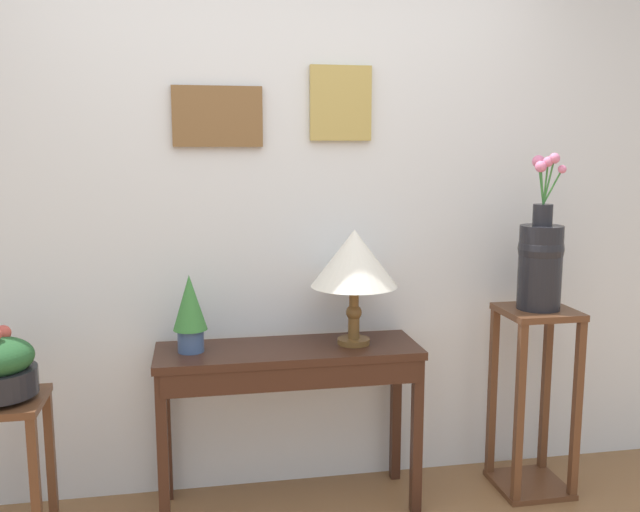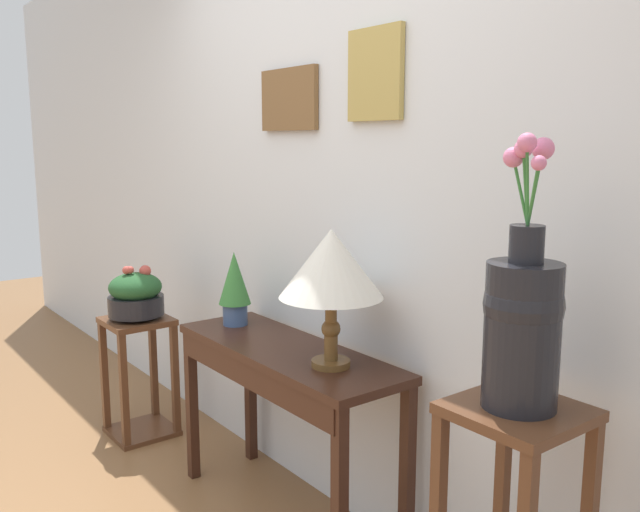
% 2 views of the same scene
% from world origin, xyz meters
% --- Properties ---
extents(back_wall_with_art, '(9.00, 0.13, 2.80)m').
position_xyz_m(back_wall_with_art, '(0.00, 1.47, 1.40)').
color(back_wall_with_art, silver).
rests_on(back_wall_with_art, ground).
extents(console_table, '(1.17, 0.39, 0.75)m').
position_xyz_m(console_table, '(0.02, 1.16, 0.64)').
color(console_table, '#381E14').
rests_on(console_table, ground).
extents(table_lamp, '(0.39, 0.39, 0.52)m').
position_xyz_m(table_lamp, '(0.32, 1.18, 1.14)').
color(table_lamp, brown).
rests_on(table_lamp, console_table).
extents(potted_plant_on_console, '(0.15, 0.15, 0.34)m').
position_xyz_m(potted_plant_on_console, '(-0.40, 1.19, 0.94)').
color(potted_plant_on_console, '#3D5684').
rests_on(potted_plant_on_console, console_table).
extents(pedestal_stand_left, '(0.33, 0.33, 0.65)m').
position_xyz_m(pedestal_stand_left, '(-1.14, 1.02, 0.33)').
color(pedestal_stand_left, '#56331E').
rests_on(pedestal_stand_left, ground).
extents(planter_bowl_wide_left, '(0.29, 0.29, 0.29)m').
position_xyz_m(planter_bowl_wide_left, '(-1.14, 1.02, 0.78)').
color(planter_bowl_wide_left, black).
rests_on(planter_bowl_wide_left, pedestal_stand_left).
extents(flower_vase_tall_right, '(0.21, 0.21, 0.72)m').
position_xyz_m(flower_vase_tall_right, '(1.18, 1.13, 1.13)').
color(flower_vase_tall_right, black).
rests_on(flower_vase_tall_right, pedestal_stand_right).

